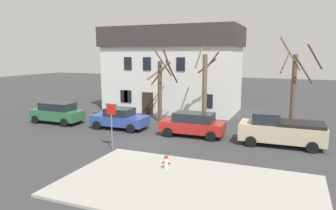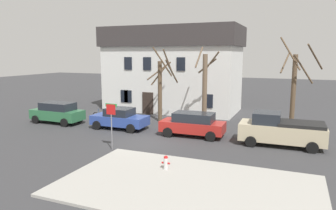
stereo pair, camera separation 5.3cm
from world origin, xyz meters
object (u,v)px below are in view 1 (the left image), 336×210
Objects in this scene: bicycle_leaning at (100,117)px; street_sign_pole at (111,118)px; car_red_wagon at (193,124)px; fire_hydrant at (166,162)px; building_main at (172,68)px; car_green_wagon at (57,112)px; car_blue_sedan at (120,118)px; tree_bare_mid at (205,87)px; pickup_truck_beige at (281,130)px; tree_bare_far at (294,88)px; tree_bare_near at (161,86)px.

street_sign_pole is at bearing -50.83° from bicycle_leaning.
fire_hydrant is at bearing -83.00° from car_red_wagon.
building_main is 3.02× the size of car_red_wagon.
car_green_wagon is 5.83m from car_blue_sedan.
street_sign_pole is at bearing -63.90° from car_blue_sedan.
car_green_wagon is (-11.48, -3.98, -2.19)m from tree_bare_mid.
bicycle_leaning is at bearing 172.82° from pickup_truck_beige.
pickup_truck_beige is (10.97, -9.28, -3.24)m from building_main.
building_main is at bearing 153.58° from tree_bare_far.
street_sign_pole is (-9.90, -8.32, -1.32)m from tree_bare_far.
building_main is 11.98m from car_green_wagon.
fire_hydrant is at bearing -45.59° from car_blue_sedan.
bicycle_leaning is (-8.93, 1.80, -0.50)m from car_red_wagon.
building_main is 5.84m from tree_bare_near.
car_green_wagon is at bearing -179.35° from pickup_truck_beige.
tree_bare_far is at bearing 11.61° from car_green_wagon.
tree_bare_far is 1.54× the size of car_green_wagon.
building_main is at bearing 96.81° from street_sign_pole.
tree_bare_far is 9.94× the size of fire_hydrant.
car_blue_sedan is (-1.87, -3.64, -2.21)m from tree_bare_near.
tree_bare_near is at bearing 137.77° from car_red_wagon.
car_blue_sedan is (-12.27, -3.48, -2.47)m from tree_bare_far.
tree_bare_mid is 9.09× the size of fire_hydrant.
car_red_wagon is 9.12m from bicycle_leaning.
tree_bare_far reaches higher than bicycle_leaning.
pickup_truck_beige is at bearing -99.93° from tree_bare_far.
building_main reaches higher than pickup_truck_beige.
car_green_wagon is (-6.52, -9.47, -3.34)m from building_main.
building_main is 12.97m from tree_bare_far.
car_green_wagon is at bearing -177.63° from car_blue_sedan.
tree_bare_mid reaches higher than tree_bare_near.
bicycle_leaning is at bearing 168.58° from car_red_wagon.
fire_hydrant is (0.84, -6.87, -0.40)m from car_red_wagon.
building_main is 1.97× the size of tree_bare_far.
car_red_wagon is at bearing -86.44° from tree_bare_mid.
fire_hydrant is at bearing -125.87° from pickup_truck_beige.
car_blue_sedan is 5.88m from car_red_wagon.
tree_bare_mid reaches higher than bicycle_leaning.
car_red_wagon reaches higher than car_blue_sedan.
car_blue_sedan is (-5.65, -3.74, -2.29)m from tree_bare_mid.
street_sign_pole is (-4.35, 2.02, 1.49)m from fire_hydrant.
car_green_wagon reaches higher than car_blue_sedan.
tree_bare_near is 1.40× the size of car_green_wagon.
tree_bare_far is at bearing 28.50° from car_red_wagon.
tree_bare_far reaches higher than pickup_truck_beige.
car_blue_sedan is at bearing 134.41° from fire_hydrant.
pickup_truck_beige is at bearing -0.21° from car_blue_sedan.
building_main is 7.77× the size of bicycle_leaning.
pickup_truck_beige is 8.44m from fire_hydrant.
street_sign_pole reaches higher than pickup_truck_beige.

